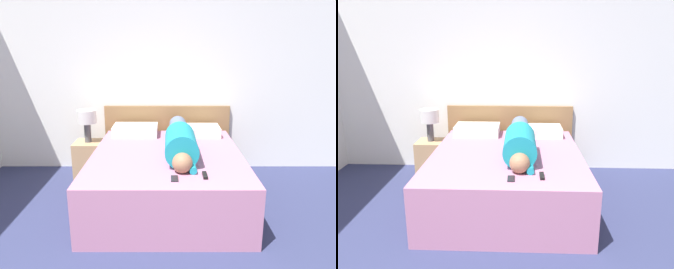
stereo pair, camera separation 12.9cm
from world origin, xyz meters
TOP-DOWN VIEW (x-y plane):
  - wall_back at (0.00, 3.88)m, footprint 5.84×0.06m
  - bed at (0.13, 2.73)m, footprint 1.64×1.96m
  - headboard at (0.13, 3.81)m, footprint 1.76×0.04m
  - nightstand at (-0.92, 3.47)m, footprint 0.37×0.38m
  - table_lamp at (-0.92, 3.47)m, footprint 0.25×0.25m
  - person_lying at (0.28, 2.74)m, footprint 0.33×1.58m
  - pillow_near_headboard at (-0.29, 3.48)m, footprint 0.58×0.39m
  - pillow_second at (0.55, 3.48)m, footprint 0.55×0.39m
  - tv_remote at (0.48, 2.05)m, footprint 0.04×0.15m
  - cell_phone at (0.20, 1.99)m, footprint 0.06×0.13m

SIDE VIEW (x-z plane):
  - nightstand at x=-0.92m, z-range 0.00..0.49m
  - bed at x=0.13m, z-range 0.00..0.58m
  - headboard at x=0.13m, z-range 0.00..0.92m
  - cell_phone at x=0.20m, z-range 0.58..0.59m
  - tv_remote at x=0.48m, z-range 0.58..0.61m
  - pillow_second at x=0.55m, z-range 0.58..0.70m
  - pillow_near_headboard at x=-0.29m, z-range 0.58..0.72m
  - person_lying at x=0.28m, z-range 0.56..0.89m
  - table_lamp at x=-0.92m, z-range 0.59..1.02m
  - wall_back at x=0.00m, z-range 0.00..2.60m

